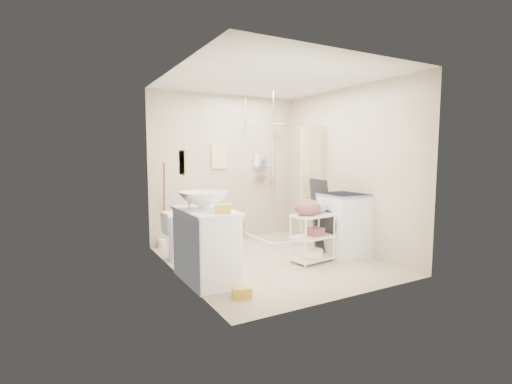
{
  "coord_description": "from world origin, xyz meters",
  "views": [
    {
      "loc": [
        -2.76,
        -4.53,
        1.56
      ],
      "look_at": [
        -0.13,
        0.25,
        0.99
      ],
      "focal_mm": 26.0,
      "sensor_mm": 36.0,
      "label": 1
    }
  ],
  "objects_px": {
    "vanity": "(206,245)",
    "laundry_rack": "(313,233)",
    "toilet": "(188,235)",
    "washing_machine": "(344,224)"
  },
  "relations": [
    {
      "from": "vanity",
      "to": "laundry_rack",
      "type": "xyz_separation_m",
      "value": [
        1.64,
        0.01,
        -0.03
      ]
    },
    {
      "from": "toilet",
      "to": "laundry_rack",
      "type": "height_order",
      "value": "laundry_rack"
    },
    {
      "from": "toilet",
      "to": "laundry_rack",
      "type": "xyz_separation_m",
      "value": [
        1.52,
        -1.04,
        0.06
      ]
    },
    {
      "from": "washing_machine",
      "to": "laundry_rack",
      "type": "relative_size",
      "value": 1.14
    },
    {
      "from": "washing_machine",
      "to": "laundry_rack",
      "type": "xyz_separation_m",
      "value": [
        -0.66,
        -0.08,
        -0.06
      ]
    },
    {
      "from": "vanity",
      "to": "toilet",
      "type": "height_order",
      "value": "vanity"
    },
    {
      "from": "vanity",
      "to": "toilet",
      "type": "relative_size",
      "value": 1.41
    },
    {
      "from": "washing_machine",
      "to": "vanity",
      "type": "bearing_deg",
      "value": -175.92
    },
    {
      "from": "laundry_rack",
      "to": "washing_machine",
      "type": "bearing_deg",
      "value": 0.45
    },
    {
      "from": "vanity",
      "to": "laundry_rack",
      "type": "bearing_deg",
      "value": -0.27
    }
  ]
}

